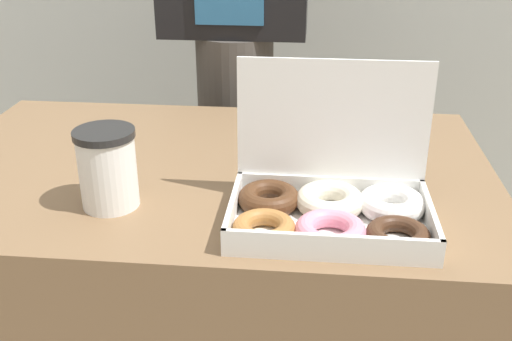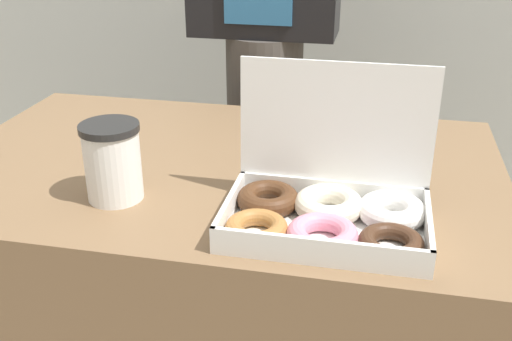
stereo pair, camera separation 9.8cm
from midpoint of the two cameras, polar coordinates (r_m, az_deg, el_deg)
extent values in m
cube|color=brown|center=(1.36, -0.98, -13.14)|extent=(1.09, 0.70, 0.71)
cube|color=white|center=(0.95, 9.55, -5.66)|extent=(0.32, 0.20, 0.01)
cube|color=white|center=(0.96, 0.38, -3.63)|extent=(0.01, 0.20, 0.04)
cube|color=white|center=(0.95, 18.98, -5.28)|extent=(0.01, 0.20, 0.04)
cube|color=white|center=(0.86, 9.28, -7.62)|extent=(0.32, 0.01, 0.04)
cube|color=white|center=(1.03, 9.95, -1.92)|extent=(0.32, 0.01, 0.04)
cube|color=white|center=(0.99, 10.48, 4.46)|extent=(0.32, 0.01, 0.20)
torus|color=#A87038|center=(0.91, 3.14, -5.60)|extent=(0.14, 0.14, 0.03)
torus|color=#4C2D19|center=(0.99, 3.99, -2.79)|extent=(0.15, 0.15, 0.03)
torus|color=pink|center=(0.90, 9.47, -6.13)|extent=(0.15, 0.15, 0.03)
torus|color=silver|center=(0.98, 9.79, -3.28)|extent=(0.16, 0.16, 0.03)
torus|color=#422819|center=(0.91, 15.81, -6.77)|extent=(0.12, 0.12, 0.03)
torus|color=white|center=(0.99, 15.61, -3.79)|extent=(0.13, 0.13, 0.03)
cylinder|color=white|center=(1.03, -10.85, 0.45)|extent=(0.10, 0.10, 0.12)
cylinder|color=black|center=(1.01, -11.16, 3.97)|extent=(0.10, 0.10, 0.01)
cylinder|color=#4C4742|center=(1.82, 2.30, -0.24)|extent=(0.22, 0.22, 0.84)
camera|label=1|loc=(0.05, -87.14, 1.33)|focal=42.00mm
camera|label=2|loc=(0.05, 92.86, -1.33)|focal=42.00mm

